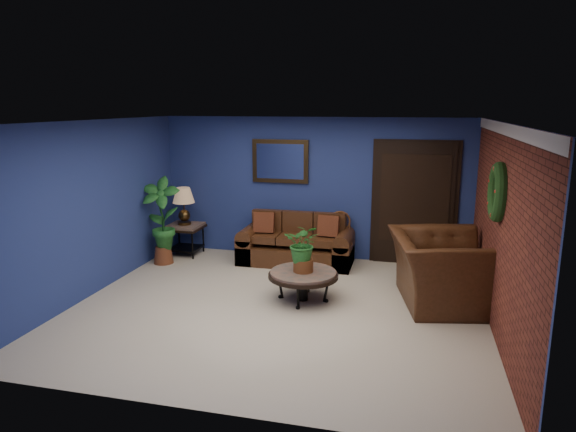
% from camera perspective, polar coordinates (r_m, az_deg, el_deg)
% --- Properties ---
extents(floor, '(5.50, 5.50, 0.00)m').
position_cam_1_polar(floor, '(7.11, -1.13, -10.12)').
color(floor, beige).
rests_on(floor, ground).
extents(wall_back, '(5.50, 0.04, 2.50)m').
position_cam_1_polar(wall_back, '(9.13, 2.85, 3.08)').
color(wall_back, navy).
rests_on(wall_back, ground).
extents(wall_left, '(0.04, 5.00, 2.50)m').
position_cam_1_polar(wall_left, '(7.89, -20.87, 0.80)').
color(wall_left, navy).
rests_on(wall_left, ground).
extents(wall_right_brick, '(0.04, 5.00, 2.50)m').
position_cam_1_polar(wall_right_brick, '(6.61, 22.56, -1.46)').
color(wall_right_brick, maroon).
rests_on(wall_right_brick, ground).
extents(ceiling, '(5.50, 5.00, 0.02)m').
position_cam_1_polar(ceiling, '(6.58, -1.22, 10.44)').
color(ceiling, silver).
rests_on(ceiling, wall_back).
extents(crown_molding, '(0.03, 5.00, 0.14)m').
position_cam_1_polar(crown_molding, '(6.44, 23.17, 8.80)').
color(crown_molding, white).
rests_on(crown_molding, wall_right_brick).
extents(wall_mirror, '(1.02, 0.06, 0.77)m').
position_cam_1_polar(wall_mirror, '(9.16, -0.87, 6.10)').
color(wall_mirror, '#483218').
rests_on(wall_mirror, wall_back).
extents(closet_door, '(1.44, 0.06, 2.18)m').
position_cam_1_polar(closet_door, '(8.98, 13.84, 1.28)').
color(closet_door, black).
rests_on(closet_door, wall_back).
extents(wreath, '(0.16, 0.72, 0.72)m').
position_cam_1_polar(wreath, '(6.56, 22.30, 2.48)').
color(wreath, black).
rests_on(wreath, wall_right_brick).
extents(sofa, '(1.95, 0.84, 0.88)m').
position_cam_1_polar(sofa, '(8.97, 0.98, -3.37)').
color(sofa, '#452313').
rests_on(sofa, ground).
extents(coffee_table, '(0.99, 0.99, 0.42)m').
position_cam_1_polar(coffee_table, '(7.24, 1.70, -6.61)').
color(coffee_table, '#4A4540').
rests_on(coffee_table, ground).
extents(end_table, '(0.62, 0.62, 0.57)m').
position_cam_1_polar(end_table, '(9.58, -11.37, -1.70)').
color(end_table, '#4A4540').
rests_on(end_table, ground).
extents(table_lamp, '(0.39, 0.39, 0.66)m').
position_cam_1_polar(table_lamp, '(9.46, -11.51, 1.59)').
color(table_lamp, '#483218').
rests_on(table_lamp, end_table).
extents(side_chair, '(0.45, 0.45, 0.92)m').
position_cam_1_polar(side_chair, '(8.83, 5.78, -2.12)').
color(side_chair, brown).
rests_on(side_chair, ground).
extents(armchair, '(1.57, 1.72, 0.97)m').
position_cam_1_polar(armchair, '(7.40, 16.68, -5.76)').
color(armchair, '#452313').
rests_on(armchair, ground).
extents(coffee_plant, '(0.51, 0.45, 0.69)m').
position_cam_1_polar(coffee_plant, '(7.12, 1.72, -3.31)').
color(coffee_plant, brown).
rests_on(coffee_plant, coffee_table).
extents(floor_plant, '(0.37, 0.32, 0.73)m').
position_cam_1_polar(floor_plant, '(8.33, 17.72, -4.65)').
color(floor_plant, brown).
rests_on(floor_plant, ground).
extents(tall_plant, '(0.71, 0.52, 1.51)m').
position_cam_1_polar(tall_plant, '(9.05, -13.89, -0.14)').
color(tall_plant, brown).
rests_on(tall_plant, ground).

